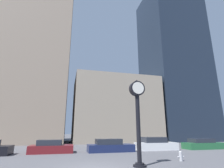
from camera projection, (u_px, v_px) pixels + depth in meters
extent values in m
cube|color=gray|center=(31.00, 49.00, 34.25)|extent=(14.93, 12.00, 35.20)
cube|color=gray|center=(114.00, 110.00, 35.28)|extent=(15.85, 12.00, 12.07)
cube|color=#1E2838|center=(172.00, 62.00, 41.84)|extent=(12.42, 12.00, 35.77)
cylinder|color=black|center=(140.00, 166.00, 10.23)|extent=(0.79, 0.79, 0.12)
cylinder|color=black|center=(140.00, 164.00, 10.25)|extent=(0.52, 0.52, 0.10)
cylinder|color=black|center=(138.00, 128.00, 10.79)|extent=(0.26, 0.26, 4.01)
cylinder|color=black|center=(137.00, 89.00, 11.43)|extent=(0.96, 0.43, 0.96)
cylinder|color=white|center=(138.00, 88.00, 11.22)|extent=(0.79, 0.02, 0.79)
cylinder|color=white|center=(136.00, 89.00, 11.64)|extent=(0.79, 0.02, 0.79)
sphere|color=black|center=(137.00, 81.00, 11.57)|extent=(0.12, 0.12, 0.12)
cube|color=maroon|center=(52.00, 149.00, 16.64)|extent=(4.07, 2.02, 0.71)
cube|color=#232833|center=(50.00, 142.00, 16.76)|extent=(2.25, 1.75, 0.51)
cube|color=#19234C|center=(111.00, 148.00, 17.54)|extent=(4.65, 1.76, 0.72)
cube|color=#232833|center=(109.00, 142.00, 17.64)|extent=(2.56, 1.53, 0.54)
cube|color=silver|center=(156.00, 146.00, 19.28)|extent=(4.52, 1.93, 0.78)
cube|color=#232833|center=(154.00, 140.00, 19.40)|extent=(2.50, 1.67, 0.59)
cube|color=#236038|center=(203.00, 146.00, 20.27)|extent=(4.69, 1.88, 0.71)
cube|color=#232833|center=(201.00, 140.00, 20.37)|extent=(2.59, 1.64, 0.47)
cylinder|color=#B7B7BC|center=(181.00, 157.00, 12.19)|extent=(0.22, 0.22, 0.53)
sphere|color=#B7B7BC|center=(180.00, 152.00, 12.27)|extent=(0.21, 0.21, 0.21)
cylinder|color=#B7B7BC|center=(178.00, 157.00, 12.15)|extent=(0.15, 0.08, 0.08)
cylinder|color=#B7B7BC|center=(183.00, 157.00, 12.24)|extent=(0.15, 0.08, 0.08)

